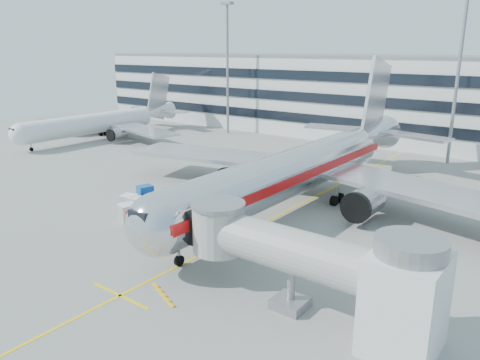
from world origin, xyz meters
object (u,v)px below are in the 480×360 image
Objects in this scene: ramp_worker at (145,223)px; cargo_container_left at (128,212)px; belt_loader at (203,205)px; cargo_container_right at (138,205)px; baggage_tug at (147,198)px; cargo_container_front at (129,202)px; main_jet at (303,167)px.

cargo_container_left is at bearing 100.11° from ramp_worker.
cargo_container_left is (-4.28, -6.69, 0.20)m from belt_loader.
ramp_worker is at bearing -34.38° from cargo_container_right.
belt_loader reaches higher than cargo_container_left.
baggage_tug is 7.71m from ramp_worker.
cargo_container_front is at bearing -147.28° from belt_loader.
cargo_container_left is 1.13× the size of ramp_worker.
ramp_worker is (5.60, -5.31, -0.07)m from baggage_tug.
ramp_worker is at bearing -43.47° from baggage_tug.
main_jet is at bearing 0.96° from ramp_worker.
cargo_container_right is 0.88× the size of cargo_container_front.
cargo_container_front is at bearing -111.24° from baggage_tug.
cargo_container_right is at bearing -72.51° from baggage_tug.
baggage_tug reaches higher than ramp_worker.
belt_loader is 7.95m from cargo_container_left.
main_jet is at bearing 53.35° from cargo_container_left.
baggage_tug is 1.66× the size of cargo_container_left.
cargo_container_left is at bearing -122.60° from belt_loader.
main_jet is at bearing 50.50° from belt_loader.
main_jet is 19.51m from cargo_container_front.
main_jet is 19.52m from cargo_container_left.
main_jet is at bearing 40.12° from baggage_tug.
baggage_tug reaches higher than cargo_container_right.
belt_loader reaches higher than ramp_worker.
baggage_tug is at bearing 113.10° from cargo_container_left.
baggage_tug is at bearing -139.88° from main_jet.
main_jet is 28.10× the size of ramp_worker.
belt_loader is at bearing -129.50° from main_jet.
cargo_container_left is at bearing -66.90° from baggage_tug.
cargo_container_left is at bearing -62.71° from cargo_container_right.
baggage_tug is (-13.28, -11.20, -3.26)m from main_jet.
belt_loader is 7.00m from cargo_container_right.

